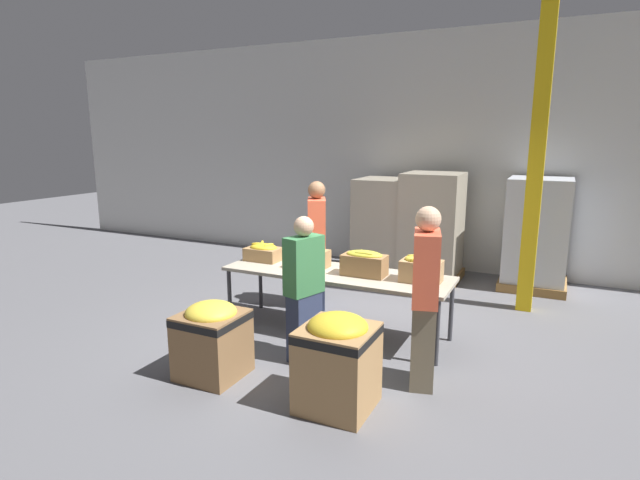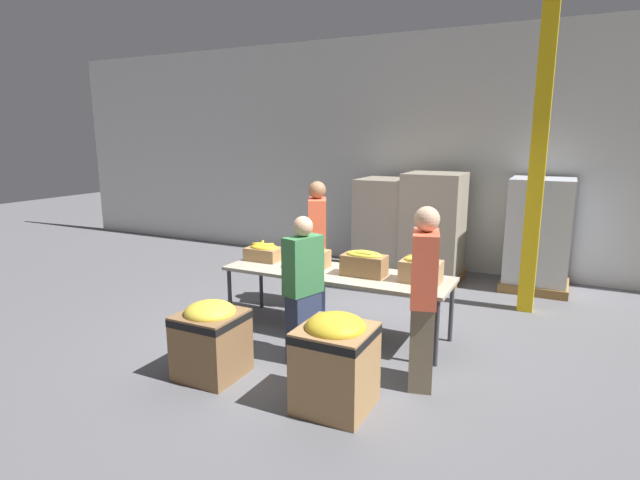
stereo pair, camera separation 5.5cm
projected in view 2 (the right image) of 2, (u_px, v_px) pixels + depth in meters
ground_plane at (336, 332)px, 5.95m from camera, size 30.00×30.00×0.00m
wall_back at (421, 153)px, 8.63m from camera, size 16.00×0.08×4.00m
sorting_table at (336, 276)px, 5.80m from camera, size 2.67×0.82×0.75m
banana_box_0 at (264, 252)px, 6.32m from camera, size 0.44×0.30×0.24m
banana_box_1 at (311, 256)px, 5.96m from camera, size 0.41×0.31×0.27m
banana_box_2 at (364, 263)px, 5.61m from camera, size 0.49×0.26×0.30m
banana_box_3 at (421, 268)px, 5.37m from camera, size 0.43×0.29×0.31m
volunteer_0 at (317, 246)px, 6.66m from camera, size 0.41×0.51×1.72m
volunteer_1 at (423, 299)px, 4.53m from camera, size 0.33×0.50×1.69m
volunteer_2 at (304, 290)px, 5.08m from camera, size 0.32×0.45×1.52m
donation_bin_0 at (211, 337)px, 4.81m from camera, size 0.58×0.58×0.75m
donation_bin_1 at (335, 359)px, 4.23m from camera, size 0.61×0.61×0.84m
support_pillar at (538, 160)px, 6.30m from camera, size 0.19×0.19×4.00m
pallet_stack_0 at (387, 227)px, 8.39m from camera, size 0.98×0.98×1.60m
pallet_stack_1 at (433, 228)px, 7.97m from camera, size 0.96×0.96×1.73m
pallet_stack_2 at (538, 235)px, 7.50m from camera, size 0.96×0.96×1.68m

